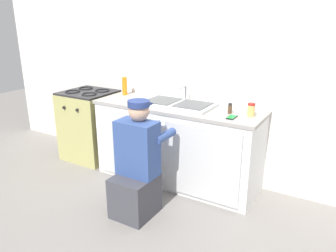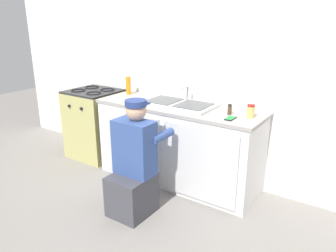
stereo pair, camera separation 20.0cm
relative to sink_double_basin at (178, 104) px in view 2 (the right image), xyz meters
name	(u,v)px [view 2 (the right image)]	position (x,y,z in m)	size (l,w,h in m)	color
ground_plane	(163,190)	(0.00, -0.30, -0.92)	(12.00, 12.00, 0.00)	gray
back_wall	(195,69)	(0.00, 0.35, 0.33)	(6.00, 0.10, 2.50)	silver
counter_cabinet	(177,146)	(0.00, -0.01, -0.49)	(1.85, 0.62, 0.86)	white
countertop	(178,107)	(0.00, 0.00, -0.04)	(1.89, 0.62, 0.04)	#9E9993
sink_double_basin	(178,104)	(0.00, 0.00, 0.00)	(0.80, 0.44, 0.19)	silver
stove_range	(95,123)	(-1.32, 0.00, -0.46)	(0.64, 0.62, 0.92)	tan
plumber_person	(134,168)	(0.00, -0.78, -0.46)	(0.42, 0.61, 1.10)	#3F3F47
cell_phone	(231,118)	(0.67, -0.14, -0.01)	(0.07, 0.14, 0.01)	black
condiment_jar	(251,111)	(0.81, 0.00, 0.05)	(0.07, 0.07, 0.13)	#DBB760
soap_bottle_orange	(128,85)	(-0.80, 0.11, 0.09)	(0.06, 0.06, 0.25)	orange
spice_bottle_pepper	(230,110)	(0.60, -0.01, 0.03)	(0.04, 0.04, 0.10)	#513823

